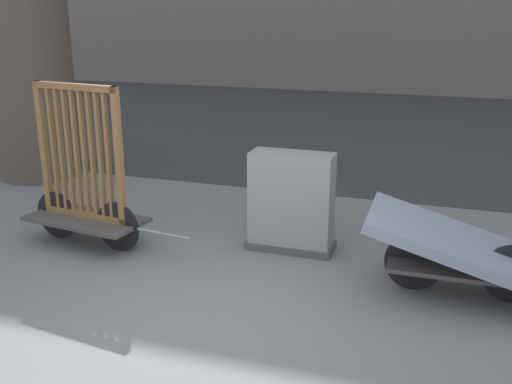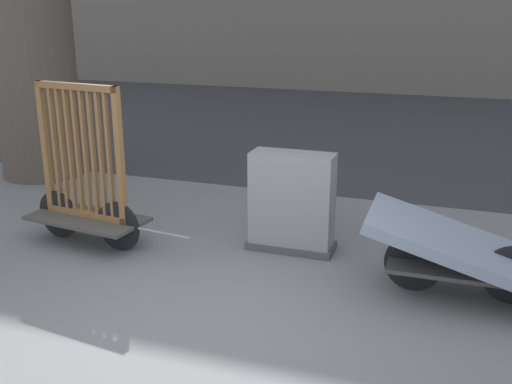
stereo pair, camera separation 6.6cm
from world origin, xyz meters
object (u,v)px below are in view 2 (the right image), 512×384
bike_cart_with_mattress (465,252)px  bike_cart_with_bedframe (85,190)px  advertising_column (34,64)px  utility_cabinet (292,206)px

bike_cart_with_mattress → bike_cart_with_bedframe: bearing=179.3°
bike_cart_with_mattress → advertising_column: bearing=159.7°
bike_cart_with_bedframe → bike_cart_with_mattress: bearing=7.6°
bike_cart_with_bedframe → advertising_column: size_ratio=0.61×
advertising_column → bike_cart_with_mattress: bearing=-19.6°
bike_cart_with_bedframe → bike_cart_with_mattress: bike_cart_with_bedframe is taller
advertising_column → utility_cabinet: bearing=-20.3°
bike_cart_with_mattress → utility_cabinet: size_ratio=2.07×
bike_cart_with_bedframe → bike_cart_with_mattress: (4.06, 0.00, -0.19)m
bike_cart_with_bedframe → advertising_column: (-2.38, 2.30, 1.11)m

